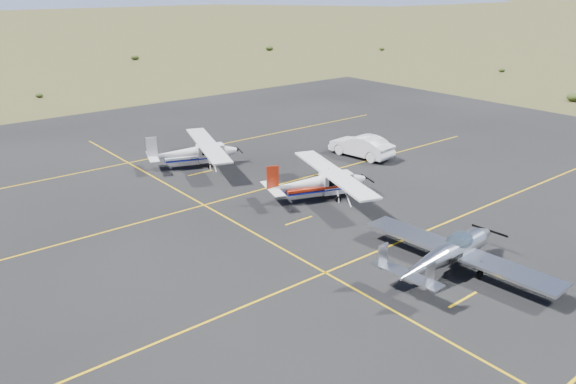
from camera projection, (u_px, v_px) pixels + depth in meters
name	position (u px, v px, depth m)	size (l,w,h in m)	color
ground	(439.00, 252.00, 28.49)	(1600.00, 1600.00, 0.00)	#383D1C
apron	(343.00, 211.00, 33.58)	(72.00, 72.00, 0.02)	black
aircraft_low_wing	(450.00, 252.00, 26.11)	(7.20, 10.03, 2.18)	#B9BBC0
aircraft_cessna	(319.00, 182.00, 35.01)	(6.86, 9.84, 2.52)	white
aircraft_plain	(195.00, 152.00, 41.22)	(6.88, 9.78, 2.51)	silver
sedan	(361.00, 146.00, 43.65)	(1.82, 5.22, 1.72)	white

